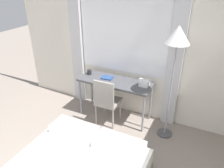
% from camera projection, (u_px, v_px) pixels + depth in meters
% --- Properties ---
extents(wall_back_with_window, '(5.02, 0.13, 2.70)m').
position_uv_depth(wall_back_with_window, '(135.00, 47.00, 3.86)').
color(wall_back_with_window, silver).
rests_on(wall_back_with_window, ground_plane).
extents(desk, '(1.36, 0.50, 0.78)m').
position_uv_depth(desk, '(115.00, 84.00, 3.99)').
color(desk, '#4C4C51').
rests_on(desk, ground_plane).
extents(desk_chair, '(0.41, 0.41, 0.92)m').
position_uv_depth(desk_chair, '(106.00, 100.00, 3.87)').
color(desk_chair, gray).
rests_on(desk_chair, ground_plane).
extents(standing_lamp, '(0.36, 0.36, 1.89)m').
position_uv_depth(standing_lamp, '(177.00, 43.00, 3.08)').
color(standing_lamp, '#4C4C51').
rests_on(standing_lamp, ground_plane).
extents(telephone, '(0.18, 0.16, 0.12)m').
position_uv_depth(telephone, '(144.00, 83.00, 3.76)').
color(telephone, white).
rests_on(telephone, desk).
extents(book, '(0.23, 0.18, 0.02)m').
position_uv_depth(book, '(107.00, 78.00, 4.05)').
color(book, navy).
rests_on(book, desk).
extents(mug, '(0.09, 0.09, 0.09)m').
position_uv_depth(mug, '(89.00, 72.00, 4.19)').
color(mug, '#262628').
rests_on(mug, desk).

